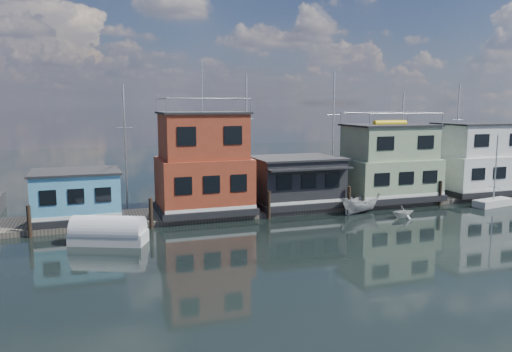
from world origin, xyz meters
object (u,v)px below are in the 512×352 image
object	(u,v)px
day_sailer	(493,202)
dinghy_white	(403,211)
motorboat	(361,204)
houseboat_blue	(77,195)
houseboat_green	(388,163)
houseboat_red	(203,165)
houseboat_dark	(296,181)
houseboat_white	(478,160)
tarp_runabout	(108,233)

from	to	relation	value
day_sailer	dinghy_white	bearing A→B (deg)	176.94
motorboat	dinghy_white	size ratio (longest dim) A/B	2.10
houseboat_blue	houseboat_green	world-z (taller)	houseboat_green
houseboat_green	motorboat	size ratio (longest dim) A/B	2.09
day_sailer	houseboat_red	bearing A→B (deg)	159.45
houseboat_dark	houseboat_white	bearing A→B (deg)	0.06
houseboat_red	houseboat_blue	bearing A→B (deg)	-180.00
houseboat_green	motorboat	world-z (taller)	houseboat_green
houseboat_dark	tarp_runabout	bearing A→B (deg)	-159.30
motorboat	houseboat_blue	bearing A→B (deg)	67.55
houseboat_red	houseboat_dark	size ratio (longest dim) A/B	1.60
houseboat_red	dinghy_white	bearing A→B (deg)	-21.55
houseboat_green	houseboat_white	world-z (taller)	houseboat_green
houseboat_green	dinghy_white	bearing A→B (deg)	-112.49
day_sailer	tarp_runabout	distance (m)	32.44
houseboat_blue	tarp_runabout	bearing A→B (deg)	-71.96
houseboat_blue	motorboat	world-z (taller)	houseboat_blue
houseboat_red	houseboat_white	xyz separation A→B (m)	(27.00, 0.00, -0.57)
day_sailer	motorboat	bearing A→B (deg)	163.78
houseboat_blue	tarp_runabout	distance (m)	6.39
houseboat_dark	houseboat_green	distance (m)	9.07
houseboat_dark	houseboat_white	size ratio (longest dim) A/B	0.88
motorboat	dinghy_white	distance (m)	3.40
houseboat_red	motorboat	distance (m)	13.24
houseboat_dark	day_sailer	xyz separation A→B (m)	(16.83, -4.44, -2.03)
houseboat_red	day_sailer	world-z (taller)	houseboat_red
houseboat_blue	houseboat_white	size ratio (longest dim) A/B	0.76
houseboat_blue	houseboat_dark	xyz separation A→B (m)	(17.50, -0.02, 0.21)
houseboat_blue	motorboat	size ratio (longest dim) A/B	1.59
houseboat_blue	houseboat_red	size ratio (longest dim) A/B	0.54
houseboat_blue	houseboat_red	distance (m)	9.69
houseboat_green	houseboat_white	size ratio (longest dim) A/B	1.00
motorboat	day_sailer	bearing A→B (deg)	-110.03
houseboat_white	motorboat	size ratio (longest dim) A/B	2.09
day_sailer	dinghy_white	xyz separation A→B (m)	(-10.22, -1.31, 0.12)
houseboat_green	day_sailer	world-z (taller)	houseboat_green
tarp_runabout	houseboat_red	bearing A→B (deg)	60.90
houseboat_green	day_sailer	size ratio (longest dim) A/B	1.36
houseboat_green	houseboat_white	bearing A→B (deg)	-0.00
houseboat_blue	tarp_runabout	xyz separation A→B (m)	(1.92, -5.91, -1.49)
houseboat_green	dinghy_white	world-z (taller)	houseboat_green
houseboat_green	tarp_runabout	world-z (taller)	houseboat_green
houseboat_white	motorboat	xyz separation A→B (m)	(-14.59, -3.19, -2.76)
houseboat_red	houseboat_dark	world-z (taller)	houseboat_red
motorboat	tarp_runabout	size ratio (longest dim) A/B	0.79
houseboat_red	tarp_runabout	distance (m)	10.19
houseboat_red	houseboat_white	size ratio (longest dim) A/B	1.41
houseboat_red	motorboat	xyz separation A→B (m)	(12.41, -3.19, -3.33)
houseboat_white	dinghy_white	xyz separation A→B (m)	(-12.39, -5.77, -3.03)
houseboat_red	houseboat_green	bearing A→B (deg)	0.00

